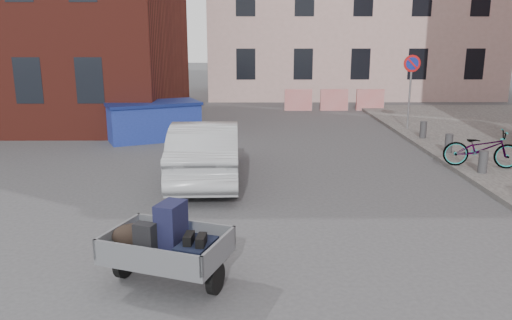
{
  "coord_description": "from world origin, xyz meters",
  "views": [
    {
      "loc": [
        0.29,
        -8.46,
        3.39
      ],
      "look_at": [
        0.38,
        0.79,
        1.1
      ],
      "focal_mm": 35.0,
      "sensor_mm": 36.0,
      "label": 1
    }
  ],
  "objects_px": {
    "dumpster": "(153,121)",
    "bicycle": "(482,148)",
    "trailer": "(166,244)",
    "silver_car": "(206,151)"
  },
  "relations": [
    {
      "from": "dumpster",
      "to": "silver_car",
      "type": "bearing_deg",
      "value": -89.98
    },
    {
      "from": "trailer",
      "to": "silver_car",
      "type": "bearing_deg",
      "value": 109.13
    },
    {
      "from": "dumpster",
      "to": "bicycle",
      "type": "distance_m",
      "value": 10.14
    },
    {
      "from": "trailer",
      "to": "silver_car",
      "type": "relative_size",
      "value": 0.45
    },
    {
      "from": "trailer",
      "to": "dumpster",
      "type": "xyz_separation_m",
      "value": [
        -2.13,
        10.25,
        0.03
      ]
    },
    {
      "from": "dumpster",
      "to": "bicycle",
      "type": "bearing_deg",
      "value": -48.58
    },
    {
      "from": "trailer",
      "to": "silver_car",
      "type": "distance_m",
      "value": 5.28
    },
    {
      "from": "trailer",
      "to": "dumpster",
      "type": "relative_size",
      "value": 0.58
    },
    {
      "from": "trailer",
      "to": "bicycle",
      "type": "relative_size",
      "value": 1.07
    },
    {
      "from": "dumpster",
      "to": "silver_car",
      "type": "height_order",
      "value": "silver_car"
    }
  ]
}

